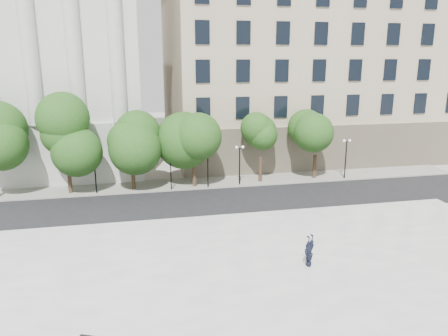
# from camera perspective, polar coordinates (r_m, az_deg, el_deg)

# --- Properties ---
(plaza) EXTENTS (44.00, 22.00, 0.45)m
(plaza) POSITION_cam_1_polar(r_m,az_deg,el_deg) (23.14, -3.41, -16.70)
(plaza) COLOR white
(plaza) RESTS_ON ground
(street) EXTENTS (60.00, 8.00, 0.02)m
(street) POSITION_cam_1_polar(r_m,az_deg,el_deg) (36.79, -6.83, -4.94)
(street) COLOR black
(street) RESTS_ON ground
(far_sidewalk) EXTENTS (60.00, 4.00, 0.12)m
(far_sidewalk) POSITION_cam_1_polar(r_m,az_deg,el_deg) (42.47, -7.55, -2.22)
(far_sidewalk) COLOR #9A988E
(far_sidewalk) RESTS_ON ground
(building_west) EXTENTS (31.50, 27.65, 25.60)m
(building_west) POSITION_cam_1_polar(r_m,az_deg,el_deg) (57.00, -27.04, 13.69)
(building_west) COLOR silver
(building_west) RESTS_ON ground
(building_east) EXTENTS (36.00, 26.15, 23.00)m
(building_east) POSITION_cam_1_polar(r_m,az_deg,el_deg) (59.99, 10.84, 13.27)
(building_east) COLOR #B9AE8D
(building_east) RESTS_ON ground
(traffic_light_west) EXTENTS (0.50, 1.96, 4.28)m
(traffic_light_west) POSITION_cam_1_polar(r_m,az_deg,el_deg) (39.93, -7.05, 2.23)
(traffic_light_west) COLOR black
(traffic_light_west) RESTS_ON ground
(traffic_light_east) EXTENTS (0.46, 1.69, 4.17)m
(traffic_light_east) POSITION_cam_1_polar(r_m,az_deg,el_deg) (40.36, -2.15, 2.31)
(traffic_light_east) COLOR black
(traffic_light_east) RESTS_ON ground
(person_lying) EXTENTS (1.50, 2.01, 0.52)m
(person_lying) POSITION_cam_1_polar(r_m,az_deg,el_deg) (26.05, 11.00, -11.95)
(person_lying) COLOR black
(person_lying) RESTS_ON plaza
(street_trees) EXTENTS (34.03, 4.97, 7.60)m
(street_trees) POSITION_cam_1_polar(r_m,az_deg,el_deg) (40.51, -10.37, 3.95)
(street_trees) COLOR #382619
(street_trees) RESTS_ON ground
(lamp_posts) EXTENTS (37.83, 0.28, 4.45)m
(lamp_posts) POSITION_cam_1_polar(r_m,az_deg,el_deg) (40.37, -8.10, 1.00)
(lamp_posts) COLOR black
(lamp_posts) RESTS_ON ground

